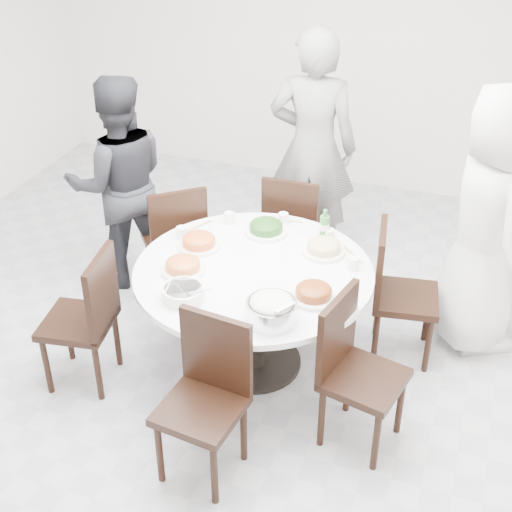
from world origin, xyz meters
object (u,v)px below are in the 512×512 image
(chair_ne, at_px, (406,295))
(diner_right, at_px, (489,222))
(chair_sw, at_px, (77,319))
(rice_bowl, at_px, (271,312))
(diner_left, at_px, (120,183))
(beverage_bottle, at_px, (325,225))
(chair_s, at_px, (200,407))
(diner_middle, at_px, (313,148))
(chair_se, at_px, (365,376))
(chair_n, at_px, (296,227))
(soup_bowl, at_px, (183,293))
(dining_table, at_px, (253,318))
(chair_nw, at_px, (174,238))

(chair_ne, distance_m, diner_right, 0.71)
(chair_sw, relative_size, rice_bowl, 3.29)
(diner_left, xyz_separation_m, rice_bowl, (1.57, -1.15, -0.01))
(beverage_bottle, bearing_deg, chair_s, -100.78)
(diner_middle, xyz_separation_m, rice_bowl, (0.31, -1.98, -0.14))
(chair_sw, distance_m, chair_se, 1.81)
(chair_n, distance_m, chair_s, 2.03)
(chair_sw, height_order, diner_left, diner_left)
(chair_s, height_order, soup_bowl, chair_s)
(rice_bowl, bearing_deg, soup_bowl, 176.28)
(soup_bowl, bearing_deg, chair_se, -0.42)
(chair_s, bearing_deg, diner_left, 136.11)
(chair_ne, relative_size, chair_s, 1.00)
(chair_s, relative_size, rice_bowl, 3.29)
(chair_s, relative_size, diner_right, 0.52)
(chair_sw, relative_size, diner_left, 0.58)
(chair_sw, bearing_deg, diner_middle, 146.05)
(dining_table, height_order, chair_s, chair_s)
(dining_table, relative_size, diner_left, 0.91)
(chair_n, bearing_deg, diner_middle, -89.19)
(chair_ne, xyz_separation_m, diner_middle, (-0.95, 1.07, 0.47))
(chair_s, bearing_deg, diner_right, 60.53)
(diner_middle, distance_m, diner_left, 1.51)
(diner_right, xyz_separation_m, diner_left, (-2.63, -0.11, -0.09))
(chair_ne, height_order, chair_nw, same)
(dining_table, distance_m, chair_sw, 1.12)
(diner_middle, height_order, beverage_bottle, diner_middle)
(chair_ne, xyz_separation_m, beverage_bottle, (-0.59, 0.07, 0.38))
(dining_table, bearing_deg, chair_s, -87.71)
(chair_sw, xyz_separation_m, chair_s, (1.03, -0.46, 0.00))
(dining_table, height_order, soup_bowl, soup_bowl)
(chair_ne, relative_size, chair_se, 1.00)
(chair_s, relative_size, diner_left, 0.58)
(chair_n, xyz_separation_m, rice_bowl, (0.30, -1.53, 0.34))
(chair_nw, height_order, chair_s, same)
(diner_right, bearing_deg, diner_middle, 38.75)
(chair_n, height_order, rice_bowl, chair_n)
(chair_se, height_order, soup_bowl, chair_se)
(chair_sw, bearing_deg, soup_bowl, 87.14)
(diner_middle, bearing_deg, diner_left, 27.87)
(diner_middle, relative_size, diner_left, 1.15)
(beverage_bottle, bearing_deg, dining_table, -122.00)
(chair_s, bearing_deg, rice_bowl, 72.04)
(chair_ne, xyz_separation_m, soup_bowl, (-1.19, -0.87, 0.31))
(dining_table, bearing_deg, chair_n, 91.73)
(chair_sw, distance_m, diner_right, 2.70)
(chair_ne, height_order, beverage_bottle, beverage_bottle)
(chair_se, relative_size, diner_middle, 0.50)
(chair_nw, relative_size, chair_se, 1.00)
(chair_ne, bearing_deg, chair_s, 139.70)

